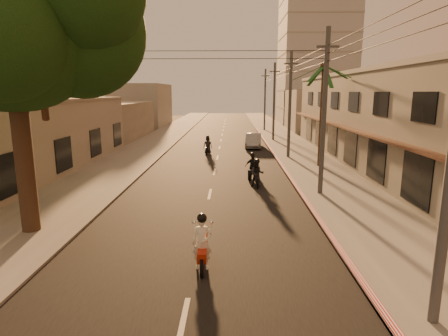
{
  "coord_description": "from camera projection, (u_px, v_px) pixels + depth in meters",
  "views": [
    {
      "loc": [
        1.19,
        -12.41,
        5.68
      ],
      "look_at": [
        0.81,
        8.01,
        1.52
      ],
      "focal_mm": 30.0,
      "sensor_mm": 36.0,
      "label": 1
    }
  ],
  "objects": [
    {
      "name": "sidewalk_right",
      "position": [
        303.0,
        157.0,
        32.76
      ],
      "size": [
        5.0,
        140.0,
        0.12
      ],
      "primitive_type": "cube",
      "color": "slate",
      "rests_on": "ground"
    },
    {
      "name": "scooter_mid_a",
      "position": [
        257.0,
        174.0,
        22.71
      ],
      "size": [
        0.81,
        1.77,
        1.74
      ],
      "rotation": [
        0.0,
        0.0,
        -0.01
      ],
      "color": "black",
      "rests_on": "ground"
    },
    {
      "name": "scooter_red",
      "position": [
        202.0,
        245.0,
        12.13
      ],
      "size": [
        0.73,
        1.93,
        1.89
      ],
      "rotation": [
        0.0,
        0.0,
        0.04
      ],
      "color": "black",
      "rests_on": "ground"
    },
    {
      "name": "filler_left_far",
      "position": [
        142.0,
        105.0,
        63.82
      ],
      "size": [
        8.0,
        14.0,
        7.0
      ],
      "primitive_type": "cube",
      "color": "#9F998F",
      "rests_on": "ground"
    },
    {
      "name": "parked_car",
      "position": [
        253.0,
        141.0,
        38.73
      ],
      "size": [
        2.27,
        4.73,
        1.48
      ],
      "primitive_type": "imported",
      "rotation": [
        0.0,
        0.0,
        -0.08
      ],
      "color": "gray",
      "rests_on": "ground"
    },
    {
      "name": "broadleaf_tree",
      "position": [
        21.0,
        15.0,
        13.85
      ],
      "size": [
        9.6,
        8.7,
        12.1
      ],
      "color": "black",
      "rests_on": "ground"
    },
    {
      "name": "ground",
      "position": [
        197.0,
        255.0,
        13.31
      ],
      "size": [
        160.0,
        160.0,
        0.0
      ],
      "primitive_type": "plane",
      "color": "#383023",
      "rests_on": "ground"
    },
    {
      "name": "filler_right",
      "position": [
        316.0,
        110.0,
        56.54
      ],
      "size": [
        8.0,
        14.0,
        6.0
      ],
      "primitive_type": "cube",
      "color": "#9F998F",
      "rests_on": "ground"
    },
    {
      "name": "palm_tree",
      "position": [
        324.0,
        72.0,
        27.41
      ],
      "size": [
        5.0,
        5.0,
        8.2
      ],
      "color": "black",
      "rests_on": "ground"
    },
    {
      "name": "road",
      "position": [
        217.0,
        158.0,
        32.91
      ],
      "size": [
        10.0,
        140.0,
        0.02
      ],
      "primitive_type": "cube",
      "color": "black",
      "rests_on": "ground"
    },
    {
      "name": "scooter_mid_b",
      "position": [
        252.0,
        167.0,
        24.67
      ],
      "size": [
        1.26,
        1.75,
        1.8
      ],
      "rotation": [
        0.0,
        0.0,
        -0.35
      ],
      "color": "black",
      "rests_on": "ground"
    },
    {
      "name": "curb_stripe",
      "position": [
        283.0,
        168.0,
        27.89
      ],
      "size": [
        0.2,
        60.0,
        0.2
      ],
      "primitive_type": "cube",
      "color": "#B1121A",
      "rests_on": "ground"
    },
    {
      "name": "left_building",
      "position": [
        19.0,
        136.0,
        26.77
      ],
      "size": [
        8.2,
        24.2,
        5.2
      ],
      "color": "#9F998F",
      "rests_on": "ground"
    },
    {
      "name": "sidewalk_left",
      "position": [
        133.0,
        157.0,
        33.03
      ],
      "size": [
        5.0,
        140.0,
        0.12
      ],
      "primitive_type": "cube",
      "color": "slate",
      "rests_on": "ground"
    },
    {
      "name": "distant_tower",
      "position": [
        316.0,
        43.0,
        65.09
      ],
      "size": [
        12.1,
        12.1,
        28.0
      ],
      "color": "#B7B5B2",
      "rests_on": "ground"
    },
    {
      "name": "scooter_far_a",
      "position": [
        208.0,
        146.0,
        34.7
      ],
      "size": [
        0.89,
        1.78,
        1.75
      ],
      "rotation": [
        0.0,
        0.0,
        -0.08
      ],
      "color": "black",
      "rests_on": "ground"
    },
    {
      "name": "filler_left_near",
      "position": [
        109.0,
        121.0,
        46.44
      ],
      "size": [
        8.0,
        14.0,
        4.4
      ],
      "primitive_type": "cube",
      "color": "#9F998F",
      "rests_on": "ground"
    },
    {
      "name": "utility_poles",
      "position": [
        291.0,
        82.0,
        31.49
      ],
      "size": [
        1.2,
        48.26,
        9.0
      ],
      "color": "#38383A",
      "rests_on": "ground"
    },
    {
      "name": "shophouse_row",
      "position": [
        390.0,
        118.0,
        29.96
      ],
      "size": [
        8.8,
        34.2,
        7.3
      ],
      "color": "gray",
      "rests_on": "ground"
    }
  ]
}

